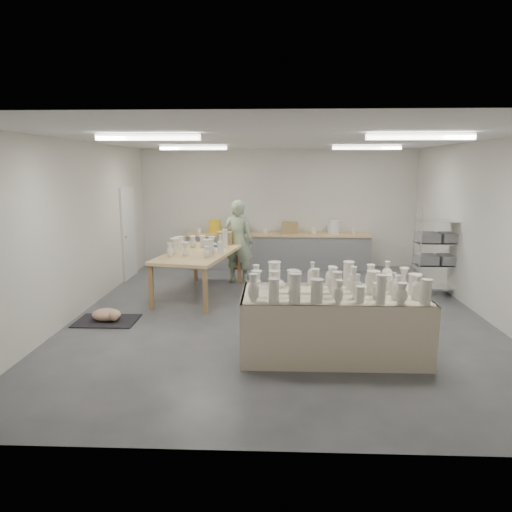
{
  "coord_description": "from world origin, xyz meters",
  "views": [
    {
      "loc": [
        -0.11,
        -7.74,
        2.55
      ],
      "look_at": [
        -0.41,
        -0.08,
        1.05
      ],
      "focal_mm": 32.0,
      "sensor_mm": 36.0,
      "label": 1
    }
  ],
  "objects_px": {
    "potter": "(238,242)",
    "red_stool": "(239,268)",
    "work_table": "(201,251)",
    "drying_table": "(333,321)"
  },
  "relations": [
    {
      "from": "potter",
      "to": "red_stool",
      "type": "distance_m",
      "value": 0.71
    },
    {
      "from": "potter",
      "to": "red_stool",
      "type": "bearing_deg",
      "value": -73.45
    },
    {
      "from": "work_table",
      "to": "red_stool",
      "type": "bearing_deg",
      "value": 72.99
    },
    {
      "from": "drying_table",
      "to": "red_stool",
      "type": "xyz_separation_m",
      "value": [
        -1.6,
        4.23,
        -0.22
      ]
    },
    {
      "from": "drying_table",
      "to": "potter",
      "type": "distance_m",
      "value": 4.29
    },
    {
      "from": "drying_table",
      "to": "work_table",
      "type": "relative_size",
      "value": 0.98
    },
    {
      "from": "drying_table",
      "to": "red_stool",
      "type": "height_order",
      "value": "drying_table"
    },
    {
      "from": "work_table",
      "to": "potter",
      "type": "bearing_deg",
      "value": 66.8
    },
    {
      "from": "work_table",
      "to": "red_stool",
      "type": "distance_m",
      "value": 1.55
    },
    {
      "from": "work_table",
      "to": "red_stool",
      "type": "relative_size",
      "value": 6.14
    }
  ]
}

